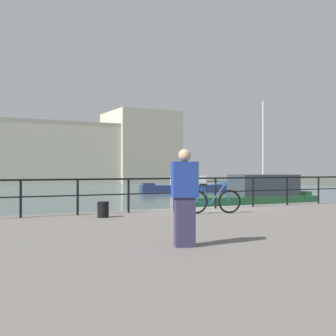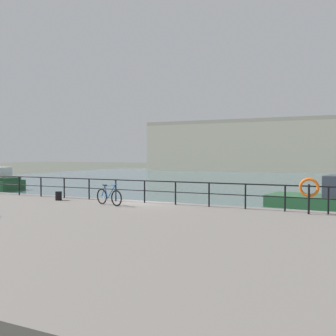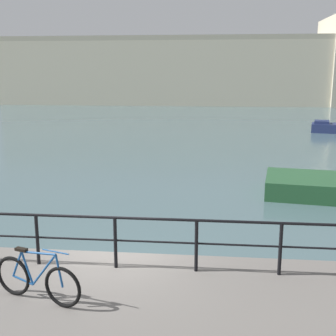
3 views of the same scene
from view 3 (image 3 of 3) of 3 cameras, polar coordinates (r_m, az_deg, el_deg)
ground_plane at (r=10.24m, az=-7.39°, el=-15.81°), size 240.00×240.00×0.00m
water_basin at (r=39.33m, az=2.62°, el=5.31°), size 80.00×60.00×0.01m
harbor_building at (r=69.28m, az=8.66°, el=12.41°), size 60.07×11.59×12.72m
quay_railing at (r=9.28m, az=-16.76°, el=-7.73°), size 22.62×0.07×1.08m
parked_bicycle at (r=7.99m, az=-16.72°, el=-13.79°), size 1.71×0.59×0.98m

